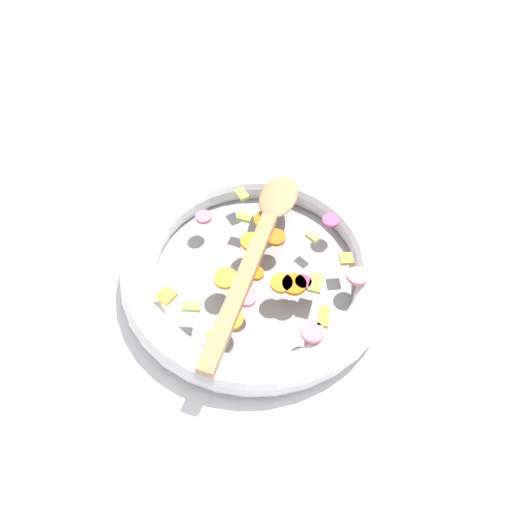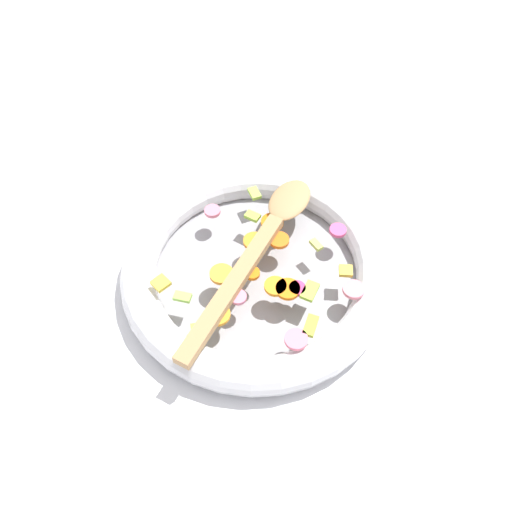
% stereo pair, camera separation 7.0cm
% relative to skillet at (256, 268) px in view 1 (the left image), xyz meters
% --- Properties ---
extents(ground_plane, '(4.00, 4.00, 0.00)m').
position_rel_skillet_xyz_m(ground_plane, '(0.00, 0.00, -0.02)').
color(ground_plane, silver).
extents(skillet, '(0.39, 0.39, 0.05)m').
position_rel_skillet_xyz_m(skillet, '(0.00, 0.00, 0.00)').
color(skillet, gray).
rests_on(skillet, ground_plane).
extents(chopped_vegetables, '(0.28, 0.29, 0.01)m').
position_rel_skillet_xyz_m(chopped_vegetables, '(-0.03, -0.01, 0.03)').
color(chopped_vegetables, orange).
rests_on(chopped_vegetables, skillet).
extents(wooden_spoon, '(0.26, 0.28, 0.01)m').
position_rel_skillet_xyz_m(wooden_spoon, '(0.01, -0.01, 0.04)').
color(wooden_spoon, '#A87F51').
rests_on(wooden_spoon, chopped_vegetables).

